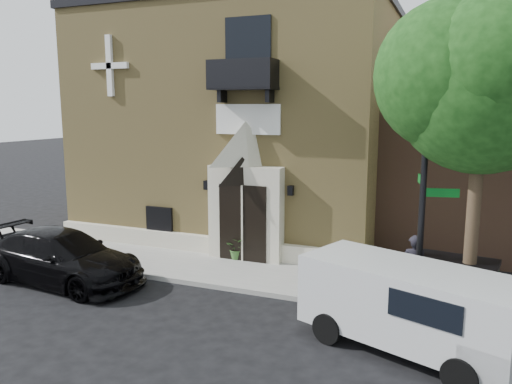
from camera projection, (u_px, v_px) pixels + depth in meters
ground at (240, 293)px, 14.36m from camera, size 120.00×120.00×0.00m
sidewalk at (290, 279)px, 15.35m from camera, size 42.00×3.00×0.15m
church at (251, 123)px, 21.96m from camera, size 12.20×11.01×9.30m
street_tree_left at (484, 82)px, 11.47m from camera, size 4.97×4.38×7.77m
black_sedan at (62, 257)px, 15.18m from camera, size 5.67×2.72×1.59m
cargo_van at (417, 307)px, 10.68m from camera, size 5.02×3.40×1.91m
street_sign at (423, 195)px, 12.41m from camera, size 1.04×0.93×5.92m
fire_hydrant at (429, 297)px, 12.56m from camera, size 0.50×0.40×0.87m
dumpster at (453, 284)px, 12.73m from camera, size 2.22×1.48×1.35m
planter at (237, 248)px, 17.08m from camera, size 0.71×0.62×0.75m
pedestrian_near at (413, 269)px, 13.11m from camera, size 0.77×0.61×1.87m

